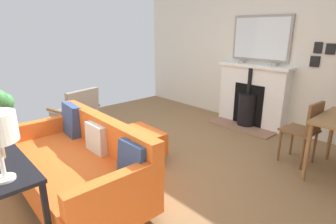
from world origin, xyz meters
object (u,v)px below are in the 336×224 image
(fireplace, at_px, (251,98))
(mantel_bowl_far, at_px, (274,65))
(ottoman, at_px, (135,143))
(dining_chair_near_fireplace, at_px, (306,128))
(sofa, at_px, (79,165))
(armchair_accent, at_px, (77,109))
(mantel_bowl_near, at_px, (242,61))

(fireplace, bearing_deg, mantel_bowl_far, 96.79)
(ottoman, bearing_deg, dining_chair_near_fireplace, 134.16)
(sofa, distance_m, dining_chair_near_fireplace, 2.85)
(fireplace, bearing_deg, ottoman, -6.83)
(fireplace, relative_size, armchair_accent, 1.67)
(mantel_bowl_far, bearing_deg, fireplace, -83.21)
(mantel_bowl_near, height_order, ottoman, mantel_bowl_near)
(armchair_accent, height_order, dining_chair_near_fireplace, dining_chair_near_fireplace)
(armchair_accent, xyz_separation_m, dining_chair_near_fireplace, (-1.74, 3.01, 0.06))
(fireplace, distance_m, dining_chair_near_fireplace, 1.59)
(ottoman, bearing_deg, fireplace, 173.17)
(sofa, height_order, dining_chair_near_fireplace, dining_chair_near_fireplace)
(mantel_bowl_near, distance_m, mantel_bowl_far, 0.64)
(sofa, bearing_deg, dining_chair_near_fireplace, 151.13)
(ottoman, relative_size, armchair_accent, 0.85)
(dining_chair_near_fireplace, bearing_deg, mantel_bowl_far, -133.41)
(fireplace, distance_m, mantel_bowl_far, 0.74)
(fireplace, relative_size, sofa, 0.71)
(mantel_bowl_far, distance_m, dining_chair_near_fireplace, 1.49)
(sofa, bearing_deg, ottoman, -165.28)
(ottoman, distance_m, armchair_accent, 1.42)
(dining_chair_near_fireplace, bearing_deg, mantel_bowl_near, -119.68)
(fireplace, height_order, ottoman, fireplace)
(mantel_bowl_near, xyz_separation_m, sofa, (3.42, 0.24, -0.82))
(sofa, bearing_deg, armchair_accent, -114.81)
(sofa, height_order, ottoman, sofa)
(armchair_accent, bearing_deg, mantel_bowl_near, 152.31)
(ottoman, xyz_separation_m, dining_chair_near_fireplace, (-1.57, 1.62, 0.28))
(sofa, xyz_separation_m, dining_chair_near_fireplace, (-2.49, 1.38, 0.17))
(fireplace, bearing_deg, mantel_bowl_near, -98.19)
(mantel_bowl_near, bearing_deg, fireplace, 81.81)
(sofa, relative_size, dining_chair_near_fireplace, 2.19)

